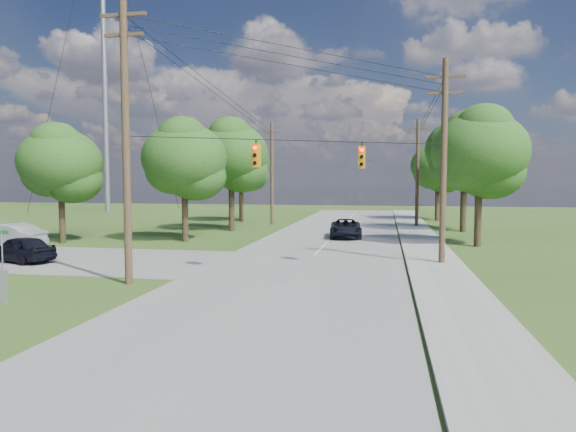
% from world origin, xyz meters
% --- Properties ---
extents(ground, '(140.00, 140.00, 0.00)m').
position_xyz_m(ground, '(0.00, 0.00, 0.00)').
color(ground, '#31511B').
rests_on(ground, ground).
extents(main_road, '(10.00, 100.00, 0.03)m').
position_xyz_m(main_road, '(2.00, 5.00, 0.01)').
color(main_road, gray).
rests_on(main_road, ground).
extents(sidewalk_east, '(2.60, 100.00, 0.12)m').
position_xyz_m(sidewalk_east, '(8.70, 5.00, 0.06)').
color(sidewalk_east, '#ACABA1').
rests_on(sidewalk_east, ground).
extents(pole_sw, '(2.00, 0.32, 12.00)m').
position_xyz_m(pole_sw, '(-4.60, 0.40, 6.23)').
color(pole_sw, brown).
rests_on(pole_sw, ground).
extents(pole_ne, '(2.00, 0.32, 10.50)m').
position_xyz_m(pole_ne, '(8.90, 8.00, 5.47)').
color(pole_ne, brown).
rests_on(pole_ne, ground).
extents(pole_north_e, '(2.00, 0.32, 10.00)m').
position_xyz_m(pole_north_e, '(8.90, 30.00, 5.13)').
color(pole_north_e, brown).
rests_on(pole_north_e, ground).
extents(pole_north_w, '(2.00, 0.32, 10.00)m').
position_xyz_m(pole_north_w, '(-5.00, 30.00, 5.13)').
color(pole_north_w, brown).
rests_on(pole_north_w, ground).
extents(power_lines, '(13.93, 29.62, 4.93)m').
position_xyz_m(power_lines, '(1.50, 11.54, 9.15)').
color(power_lines, black).
rests_on(power_lines, ground).
extents(traffic_signals, '(4.91, 3.27, 1.05)m').
position_xyz_m(traffic_signals, '(2.55, 4.43, 5.50)').
color(traffic_signals, orange).
rests_on(traffic_signals, ground).
extents(radio_mast, '(0.70, 0.70, 45.00)m').
position_xyz_m(radio_mast, '(-32.00, 46.00, 22.50)').
color(radio_mast, gray).
rests_on(radio_mast, ground).
extents(tree_w_near, '(6.00, 6.00, 8.40)m').
position_xyz_m(tree_w_near, '(-8.00, 15.00, 5.92)').
color(tree_w_near, '#443522').
rests_on(tree_w_near, ground).
extents(tree_w_mid, '(6.40, 6.40, 9.22)m').
position_xyz_m(tree_w_mid, '(-7.00, 23.00, 6.58)').
color(tree_w_mid, '#443522').
rests_on(tree_w_mid, ground).
extents(tree_w_far, '(6.00, 6.00, 8.73)m').
position_xyz_m(tree_w_far, '(-9.00, 33.00, 6.25)').
color(tree_w_far, '#443522').
rests_on(tree_w_far, ground).
extents(tree_e_near, '(6.20, 6.20, 8.81)m').
position_xyz_m(tree_e_near, '(12.00, 16.00, 6.25)').
color(tree_e_near, '#443522').
rests_on(tree_e_near, ground).
extents(tree_e_mid, '(6.60, 6.60, 9.64)m').
position_xyz_m(tree_e_mid, '(12.50, 26.00, 6.91)').
color(tree_e_mid, '#443522').
rests_on(tree_e_mid, ground).
extents(tree_e_far, '(5.80, 5.80, 8.32)m').
position_xyz_m(tree_e_far, '(11.50, 38.00, 5.92)').
color(tree_e_far, '#443522').
rests_on(tree_e_far, ground).
extents(tree_cross_n, '(5.60, 5.60, 7.91)m').
position_xyz_m(tree_cross_n, '(-16.00, 12.50, 5.59)').
color(tree_cross_n, '#443522').
rests_on(tree_cross_n, ground).
extents(car_cross_dark, '(4.42, 2.71, 1.41)m').
position_xyz_m(car_cross_dark, '(-13.04, 4.52, 0.74)').
color(car_cross_dark, black).
rests_on(car_cross_dark, cross_road).
extents(car_cross_silver, '(5.23, 2.09, 1.69)m').
position_xyz_m(car_cross_silver, '(-17.19, 8.35, 0.88)').
color(car_cross_silver, silver).
rests_on(car_cross_silver, cross_road).
extents(car_main_north, '(2.73, 5.20, 1.40)m').
position_xyz_m(car_main_north, '(3.06, 19.52, 0.73)').
color(car_main_north, black).
rests_on(car_main_north, main_road).
extents(street_name_sign, '(0.69, 0.06, 2.30)m').
position_xyz_m(street_name_sign, '(-9.79, -0.63, 1.50)').
color(street_name_sign, gray).
rests_on(street_name_sign, ground).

